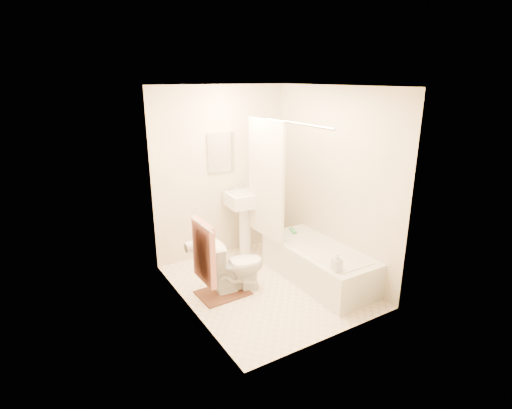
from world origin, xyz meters
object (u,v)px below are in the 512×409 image
sink (246,221)px  toilet (237,266)px  bath_mat (223,293)px  soap_bottle (337,262)px  bathtub (318,264)px

sink → toilet: bearing=-121.7°
toilet → sink: sink is taller
toilet → bath_mat: bearing=94.3°
toilet → bath_mat: size_ratio=1.14×
sink → soap_bottle: size_ratio=4.94×
bath_mat → soap_bottle: soap_bottle is taller
bathtub → bath_mat: 1.26m
bathtub → toilet: bearing=163.6°
bathtub → soap_bottle: soap_bottle is taller
bathtub → bath_mat: bearing=165.5°
soap_bottle → bathtub: bearing=67.9°
sink → bathtub: 1.25m
sink → bathtub: bearing=-66.6°
toilet → bathtub: (1.02, -0.30, -0.10)m
toilet → soap_bottle: size_ratio=3.18×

